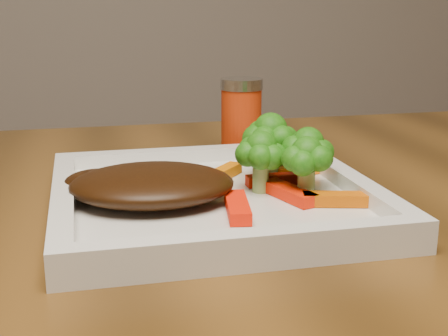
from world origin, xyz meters
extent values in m
cube|color=white|center=(-0.30, 0.16, 0.76)|extent=(0.27, 0.27, 0.01)
ellipsoid|color=#311807|center=(-0.35, 0.15, 0.78)|extent=(0.15, 0.12, 0.03)
cube|color=#CD5603|center=(-0.20, 0.11, 0.77)|extent=(0.06, 0.03, 0.01)
cube|color=#FF1A04|center=(-0.29, 0.11, 0.77)|extent=(0.03, 0.06, 0.01)
cube|color=#FF6C04|center=(-0.20, 0.20, 0.77)|extent=(0.05, 0.03, 0.01)
cube|color=#D86903|center=(-0.27, 0.21, 0.77)|extent=(0.04, 0.05, 0.01)
cube|color=#FA2004|center=(-0.23, 0.13, 0.77)|extent=(0.04, 0.07, 0.01)
cube|color=red|center=(-0.24, 0.17, 0.77)|extent=(0.05, 0.01, 0.01)
cylinder|color=#B02B09|center=(-0.23, 0.33, 0.80)|extent=(0.05, 0.05, 0.09)
camera|label=1|loc=(-0.40, -0.35, 0.93)|focal=50.00mm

